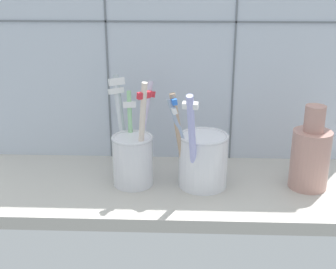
{
  "coord_description": "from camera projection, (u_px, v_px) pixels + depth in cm",
  "views": [
    {
      "loc": [
        2.53,
        -64.86,
        34.52
      ],
      "look_at": [
        0.0,
        0.37,
        10.27
      ],
      "focal_mm": 48.56,
      "sensor_mm": 36.0,
      "label": 1
    }
  ],
  "objects": [
    {
      "name": "ceramic_vase",
      "position": [
        310.0,
        155.0,
        0.7
      ],
      "size": [
        5.88,
        5.88,
        13.24
      ],
      "color": "tan",
      "rests_on": "counter_slab"
    },
    {
      "name": "toothbrush_cup_right",
      "position": [
        202.0,
        157.0,
        0.7
      ],
      "size": [
        9.56,
        11.87,
        16.69
      ],
      "color": "white",
      "rests_on": "counter_slab"
    },
    {
      "name": "tile_wall_back",
      "position": [
        171.0,
        42.0,
        0.76
      ],
      "size": [
        64.0,
        2.2,
        45.0
      ],
      "color": "silver",
      "rests_on": "ground"
    },
    {
      "name": "counter_slab",
      "position": [
        168.0,
        190.0,
        0.73
      ],
      "size": [
        64.0,
        22.0,
        2.0
      ],
      "primitive_type": "cube",
      "color": "#BCB7AD",
      "rests_on": "ground"
    },
    {
      "name": "toothbrush_cup_left",
      "position": [
        133.0,
        153.0,
        0.71
      ],
      "size": [
        7.45,
        9.68,
        17.09
      ],
      "color": "white",
      "rests_on": "counter_slab"
    }
  ]
}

